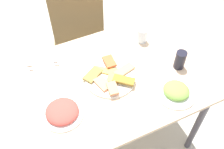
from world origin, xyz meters
TOP-DOWN VIEW (x-y plane):
  - ground_plane at (0.00, 0.00)m, footprint 6.00×6.00m
  - dining_table at (0.00, 0.00)m, footprint 1.07×0.83m
  - dining_chair at (0.04, 0.76)m, footprint 0.52×0.53m
  - pide_platter at (-0.02, -0.00)m, footprint 0.33×0.31m
  - salad_plate_greens at (0.28, -0.26)m, footprint 0.24×0.24m
  - salad_plate_rice at (-0.36, -0.12)m, footprint 0.25×0.25m
  - soda_can at (0.41, -0.10)m, footprint 0.09×0.09m
  - drinking_glass at (0.32, 0.21)m, footprint 0.06×0.06m
  - paper_napkin at (-0.35, 0.27)m, footprint 0.14×0.14m
  - fork at (-0.35, 0.25)m, footprint 0.19×0.04m
  - spoon at (-0.35, 0.29)m, footprint 0.19×0.06m

SIDE VIEW (x-z plane):
  - ground_plane at x=0.00m, z-range 0.00..0.00m
  - dining_chair at x=0.04m, z-range 0.06..0.96m
  - dining_table at x=0.00m, z-range 0.27..0.97m
  - paper_napkin at x=-0.35m, z-range 0.70..0.71m
  - fork at x=-0.35m, z-range 0.71..0.71m
  - spoon at x=-0.35m, z-range 0.71..0.71m
  - pide_platter at x=-0.02m, z-range 0.69..0.74m
  - salad_plate_rice at x=-0.36m, z-range 0.70..0.75m
  - salad_plate_greens at x=0.28m, z-range 0.69..0.75m
  - drinking_glass at x=0.32m, z-range 0.70..0.80m
  - soda_can at x=0.41m, z-range 0.70..0.83m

